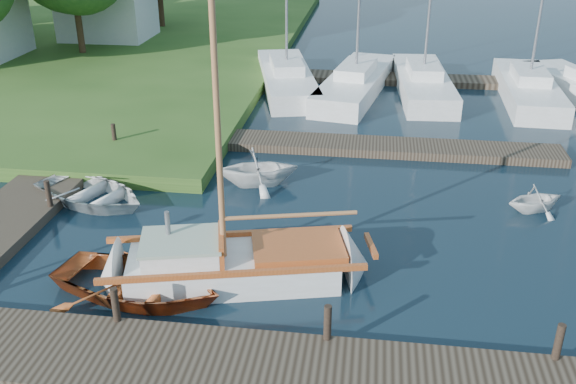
# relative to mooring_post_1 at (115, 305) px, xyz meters

# --- Properties ---
(ground) EXTENTS (160.00, 160.00, 0.00)m
(ground) POSITION_rel_mooring_post_1_xyz_m (3.00, 5.00, -0.70)
(ground) COLOR black
(ground) RESTS_ON ground
(near_dock) EXTENTS (18.00, 2.20, 0.30)m
(near_dock) POSITION_rel_mooring_post_1_xyz_m (3.00, -1.00, -0.55)
(near_dock) COLOR #2C2219
(near_dock) RESTS_ON ground
(left_dock) EXTENTS (2.20, 18.00, 0.30)m
(left_dock) POSITION_rel_mooring_post_1_xyz_m (-5.00, 7.00, -0.55)
(left_dock) COLOR #2C2219
(left_dock) RESTS_ON ground
(far_dock) EXTENTS (14.00, 1.60, 0.30)m
(far_dock) POSITION_rel_mooring_post_1_xyz_m (5.00, 11.50, -0.55)
(far_dock) COLOR #2C2219
(far_dock) RESTS_ON ground
(pontoon) EXTENTS (30.00, 1.60, 0.30)m
(pontoon) POSITION_rel_mooring_post_1_xyz_m (13.00, 21.00, -0.55)
(pontoon) COLOR #2C2219
(pontoon) RESTS_ON ground
(mooring_post_1) EXTENTS (0.16, 0.16, 0.80)m
(mooring_post_1) POSITION_rel_mooring_post_1_xyz_m (0.00, 0.00, 0.00)
(mooring_post_1) COLOR black
(mooring_post_1) RESTS_ON near_dock
(mooring_post_2) EXTENTS (0.16, 0.16, 0.80)m
(mooring_post_2) POSITION_rel_mooring_post_1_xyz_m (4.50, 0.00, 0.00)
(mooring_post_2) COLOR black
(mooring_post_2) RESTS_ON near_dock
(mooring_post_3) EXTENTS (0.16, 0.16, 0.80)m
(mooring_post_3) POSITION_rel_mooring_post_1_xyz_m (9.00, 0.00, 0.00)
(mooring_post_3) COLOR black
(mooring_post_3) RESTS_ON near_dock
(mooring_post_4) EXTENTS (0.16, 0.16, 0.80)m
(mooring_post_4) POSITION_rel_mooring_post_1_xyz_m (-4.00, 5.00, 0.00)
(mooring_post_4) COLOR black
(mooring_post_4) RESTS_ON left_dock
(mooring_post_5) EXTENTS (0.16, 0.16, 0.80)m
(mooring_post_5) POSITION_rel_mooring_post_1_xyz_m (-4.00, 10.00, 0.00)
(mooring_post_5) COLOR black
(mooring_post_5) RESTS_ON left_dock
(sailboat) EXTENTS (7.41, 3.61, 9.83)m
(sailboat) POSITION_rel_mooring_post_1_xyz_m (2.17, 2.41, -0.36)
(sailboat) COLOR silver
(sailboat) RESTS_ON ground
(dinghy) EXTENTS (4.69, 3.77, 0.86)m
(dinghy) POSITION_rel_mooring_post_1_xyz_m (-0.06, 1.43, -0.27)
(dinghy) COLOR brown
(dinghy) RESTS_ON ground
(tender_a) EXTENTS (4.62, 4.00, 0.80)m
(tender_a) POSITION_rel_mooring_post_1_xyz_m (-3.19, 5.98, -0.30)
(tender_a) COLOR silver
(tender_a) RESTS_ON ground
(tender_b) EXTENTS (3.07, 2.82, 1.36)m
(tender_b) POSITION_rel_mooring_post_1_xyz_m (1.60, 7.95, -0.02)
(tender_b) COLOR silver
(tender_b) RESTS_ON ground
(tender_d) EXTENTS (2.28, 2.16, 0.95)m
(tender_d) POSITION_rel_mooring_post_1_xyz_m (10.09, 7.24, -0.23)
(tender_d) COLOR silver
(tender_d) RESTS_ON ground
(marina_boat_0) EXTENTS (4.21, 8.93, 11.24)m
(marina_boat_0) POSITION_rel_mooring_post_1_xyz_m (0.98, 19.21, -0.13)
(marina_boat_0) COLOR silver
(marina_boat_0) RESTS_ON ground
(marina_boat_1) EXTENTS (3.74, 9.07, 9.90)m
(marina_boat_1) POSITION_rel_mooring_post_1_xyz_m (4.29, 18.80, -0.14)
(marina_boat_1) COLOR silver
(marina_boat_1) RESTS_ON ground
(marina_boat_2) EXTENTS (2.75, 8.31, 10.64)m
(marina_boat_2) POSITION_rel_mooring_post_1_xyz_m (7.41, 19.24, -0.13)
(marina_boat_2) COLOR silver
(marina_boat_2) RESTS_ON ground
(marina_boat_3) EXTENTS (2.49, 8.15, 11.76)m
(marina_boat_3) POSITION_rel_mooring_post_1_xyz_m (12.09, 18.89, -0.12)
(marina_boat_3) COLOR silver
(marina_boat_3) RESTS_ON ground
(house_c) EXTENTS (5.25, 4.00, 5.28)m
(house_c) POSITION_rel_mooring_post_1_xyz_m (-11.00, 27.00, 1.88)
(house_c) COLOR silver
(house_c) RESTS_ON shore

